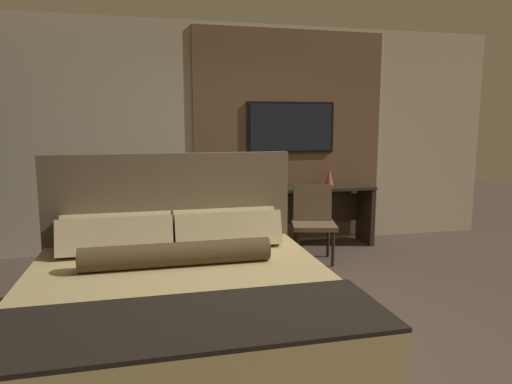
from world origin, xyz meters
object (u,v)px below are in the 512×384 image
object	(u,v)px
tv	(291,127)
vase_tall	(329,177)
book	(255,188)
desk	(295,206)
bed	(180,304)
desk_chair	(313,216)

from	to	relation	value
tv	vase_tall	xyz separation A→B (m)	(0.49, -0.14, -0.64)
vase_tall	book	world-z (taller)	vase_tall
desk	vase_tall	size ratio (longest dim) A/B	9.04
bed	book	size ratio (longest dim) A/B	9.53
desk	desk_chair	size ratio (longest dim) A/B	2.31
bed	desk	bearing A→B (deg)	56.60
tv	vase_tall	size ratio (longest dim) A/B	5.20
tv	vase_tall	world-z (taller)	tv
bed	book	distance (m)	2.68
bed	desk	distance (m)	2.98
bed	vase_tall	size ratio (longest dim) A/B	9.57
tv	bed	bearing A→B (deg)	-121.48
tv	desk	bearing A→B (deg)	-90.00
desk_chair	desk	bearing A→B (deg)	106.48
bed	desk	world-z (taller)	bed
desk	vase_tall	bearing A→B (deg)	6.42
desk	book	distance (m)	0.60
desk	tv	bearing A→B (deg)	90.00
desk	vase_tall	world-z (taller)	vase_tall
desk_chair	book	size ratio (longest dim) A/B	3.89
desk_chair	book	bearing A→B (deg)	150.71
book	bed	bearing A→B (deg)	-114.58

